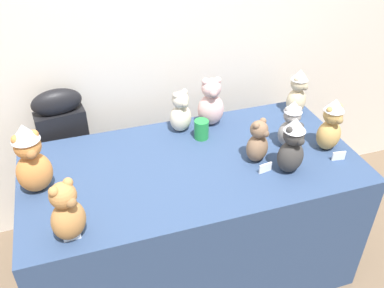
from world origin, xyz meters
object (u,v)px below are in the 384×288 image
at_px(teddy_bear_honey, 331,125).
at_px(teddy_bear_charcoal, 292,146).
at_px(teddy_bear_mocha, 258,142).
at_px(display_table, 192,218).
at_px(teddy_bear_ash, 291,125).
at_px(teddy_bear_ginger, 31,159).
at_px(teddy_bear_cream, 181,112).
at_px(teddy_bear_caramel, 67,212).
at_px(instrument_case, 70,163).
at_px(teddy_bear_sand, 297,92).
at_px(party_cup_green, 201,129).
at_px(teddy_bear_blush, 211,103).

bearing_deg(teddy_bear_honey, teddy_bear_charcoal, -171.81).
bearing_deg(teddy_bear_mocha, teddy_bear_honey, -32.41).
relative_size(display_table, teddy_bear_mocha, 7.16).
bearing_deg(teddy_bear_ash, teddy_bear_ginger, -164.51).
relative_size(teddy_bear_ginger, teddy_bear_cream, 1.42).
height_order(teddy_bear_charcoal, teddy_bear_mocha, teddy_bear_charcoal).
distance_m(teddy_bear_ash, teddy_bear_mocha, 0.23).
relative_size(teddy_bear_charcoal, teddy_bear_caramel, 1.07).
bearing_deg(instrument_case, teddy_bear_caramel, -98.08).
bearing_deg(display_table, teddy_bear_sand, 21.10).
bearing_deg(display_table, teddy_bear_cream, 83.55).
distance_m(teddy_bear_mocha, teddy_bear_sand, 0.56).
height_order(instrument_case, teddy_bear_mocha, instrument_case).
relative_size(teddy_bear_ash, teddy_bear_charcoal, 0.90).
height_order(display_table, party_cup_green, party_cup_green).
bearing_deg(teddy_bear_sand, teddy_bear_blush, 145.38).
bearing_deg(teddy_bear_charcoal, teddy_bear_honey, 5.46).
distance_m(teddy_bear_charcoal, teddy_bear_caramel, 1.07).
xyz_separation_m(display_table, teddy_bear_caramel, (-0.62, -0.32, 0.52)).
height_order(teddy_bear_honey, teddy_bear_blush, teddy_bear_honey).
relative_size(teddy_bear_honey, teddy_bear_cream, 1.19).
xyz_separation_m(teddy_bear_caramel, teddy_bear_sand, (1.38, 0.61, 0.01)).
bearing_deg(teddy_bear_cream, teddy_bear_sand, -22.60).
relative_size(teddy_bear_mocha, party_cup_green, 2.18).
xyz_separation_m(teddy_bear_mocha, teddy_bear_caramel, (-0.95, -0.24, 0.02)).
xyz_separation_m(teddy_bear_blush, teddy_bear_sand, (0.53, -0.04, 0.00)).
height_order(teddy_bear_ash, teddy_bear_mocha, teddy_bear_ash).
bearing_deg(teddy_bear_cream, teddy_bear_blush, -16.23).
bearing_deg(party_cup_green, teddy_bear_ginger, -168.75).
bearing_deg(teddy_bear_charcoal, teddy_bear_ginger, 153.34).
bearing_deg(display_table, teddy_bear_blush, 56.38).
distance_m(teddy_bear_caramel, teddy_bear_cream, 0.92).
bearing_deg(teddy_bear_blush, teddy_bear_charcoal, -61.89).
bearing_deg(teddy_bear_caramel, teddy_bear_blush, 3.33).
xyz_separation_m(display_table, teddy_bear_sand, (0.75, 0.29, 0.53)).
relative_size(display_table, teddy_bear_honey, 5.76).
bearing_deg(party_cup_green, display_table, -120.39).
height_order(instrument_case, teddy_bear_caramel, teddy_bear_caramel).
bearing_deg(party_cup_green, teddy_bear_mocha, -54.12).
distance_m(display_table, teddy_bear_ash, 0.76).
height_order(teddy_bear_charcoal, party_cup_green, teddy_bear_charcoal).
relative_size(teddy_bear_ash, teddy_bear_cream, 1.09).
bearing_deg(teddy_bear_mocha, teddy_bear_blush, 74.56).
distance_m(instrument_case, teddy_bear_mocha, 1.19).
height_order(teddy_bear_ash, teddy_bear_charcoal, teddy_bear_charcoal).
distance_m(teddy_bear_ash, teddy_bear_honey, 0.20).
bearing_deg(teddy_bear_ginger, teddy_bear_charcoal, -26.46).
distance_m(teddy_bear_sand, teddy_bear_cream, 0.72).
xyz_separation_m(teddy_bear_ash, teddy_bear_charcoal, (-0.10, -0.19, 0.01)).
bearing_deg(teddy_bear_honey, teddy_bear_cream, 136.60).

